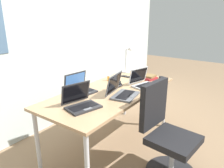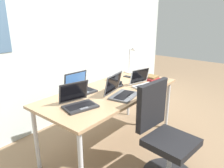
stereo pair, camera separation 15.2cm
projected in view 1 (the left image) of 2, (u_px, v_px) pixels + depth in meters
name	position (u px, v px, depth m)	size (l,w,h in m)	color
ground_plane	(112.00, 144.00, 2.78)	(12.00, 12.00, 0.00)	#7A6047
wall_back	(47.00, 37.00, 2.98)	(6.00, 0.13, 2.60)	#B2BCB7
desk	(112.00, 95.00, 2.57)	(1.80, 0.80, 0.74)	#9E7A56
desk_lamp	(128.00, 60.00, 3.26)	(0.12, 0.18, 0.40)	silver
laptop_front_right	(80.00, 89.00, 2.47)	(0.33, 0.28, 0.23)	#232326
laptop_back_left	(143.00, 83.00, 2.70)	(0.35, 0.32, 0.22)	#B7BABC
laptop_back_right	(81.00, 103.00, 2.09)	(0.37, 0.33, 0.23)	#232326
laptop_by_keyboard	(122.00, 92.00, 2.37)	(0.38, 0.33, 0.24)	#515459
computer_mouse	(162.00, 77.00, 3.01)	(0.06, 0.10, 0.03)	black
cell_phone	(126.00, 76.00, 3.10)	(0.06, 0.14, 0.01)	black
headphones	(115.00, 85.00, 2.71)	(0.21, 0.18, 0.04)	black
pill_bottle	(109.00, 78.00, 2.91)	(0.04, 0.04, 0.08)	gold
book_stack	(149.00, 77.00, 2.99)	(0.21, 0.19, 0.06)	maroon
office_chair	(166.00, 139.00, 2.19)	(0.52, 0.56, 0.97)	black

